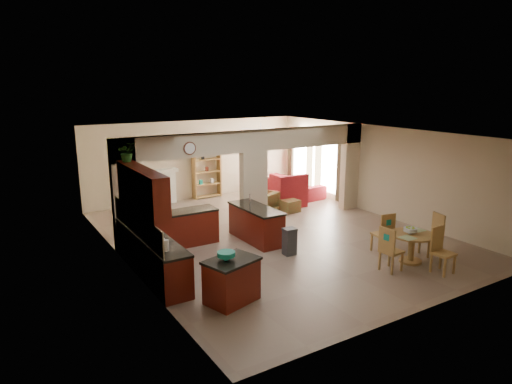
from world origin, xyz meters
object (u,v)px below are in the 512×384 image
sofa (294,185)px  armchair (265,202)px  dining_table (412,243)px  kitchen_island (232,280)px

sofa → armchair: bearing=118.1°
armchair → sofa: bearing=-170.2°
dining_table → armchair: bearing=96.1°
dining_table → armchair: (-0.58, 5.40, -0.13)m
kitchen_island → armchair: 6.31m
kitchen_island → armchair: kitchen_island is taller
kitchen_island → armchair: (3.92, 4.94, -0.09)m
kitchen_island → sofa: bearing=29.5°
kitchen_island → dining_table: (4.50, -0.46, 0.04)m
sofa → dining_table: bearing=162.6°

